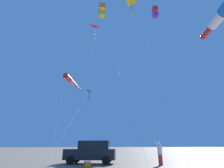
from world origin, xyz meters
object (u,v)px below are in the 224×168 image
parked_car (92,152)px  kite_delta_striped_overhead (95,26)px  cooler_box (87,164)px  kite_windsock_green_low_center (71,81)px  kite_windsock_red_high_left (223,13)px  kite_box_black_fish_shape (102,10)px  person_child_green_jacket (160,151)px  kite_delta_purple_drifting (89,91)px  kite_box_long_streamer_right (155,12)px

parked_car → kite_delta_striped_overhead: bearing=171.5°
cooler_box → kite_windsock_green_low_center: (-16.37, -0.94, 12.07)m
parked_car → kite_windsock_red_high_left: bearing=32.2°
cooler_box → kite_windsock_red_high_left: (7.22, 6.81, 8.85)m
cooler_box → kite_box_black_fish_shape: (-3.93, 1.65, 17.51)m
kite_box_black_fish_shape → kite_windsock_red_high_left: bearing=24.8°
parked_car → person_child_green_jacket: size_ratio=2.52×
kite_delta_purple_drifting → kite_delta_striped_overhead: kite_delta_striped_overhead is taller
cooler_box → kite_delta_striped_overhead: kite_delta_striped_overhead is taller
cooler_box → kite_windsock_red_high_left: size_ratio=0.07×
kite_windsock_red_high_left → kite_delta_purple_drifting: bearing=-162.2°
person_child_green_jacket → kite_windsock_red_high_left: 10.59m
kite_box_black_fish_shape → kite_windsock_red_high_left: 15.03m
parked_car → kite_delta_striped_overhead: kite_delta_striped_overhead is taller
kite_delta_striped_overhead → parked_car: bearing=-8.5°
kite_windsock_green_low_center → kite_box_black_fish_shape: (12.45, 2.59, 5.44)m
cooler_box → kite_windsock_green_low_center: size_ratio=0.03×
person_child_green_jacket → kite_windsock_red_high_left: (6.78, 1.18, 8.05)m
kite_box_long_streamer_right → kite_windsock_red_high_left: bearing=-8.9°
kite_box_long_streamer_right → person_child_green_jacket: bearing=-44.2°
kite_windsock_green_low_center → kite_box_long_streamer_right: (14.06, 9.24, 5.46)m
cooler_box → kite_delta_purple_drifting: (-9.74, 1.36, 8.42)m
person_child_green_jacket → kite_windsock_green_low_center: size_ratio=0.09×
kite_delta_striped_overhead → kite_box_long_streamer_right: bearing=37.1°
cooler_box → kite_windsock_green_low_center: bearing=-176.7°
cooler_box → kite_delta_purple_drifting: bearing=172.0°
kite_windsock_red_high_left → kite_box_long_streamer_right: 12.98m
parked_car → kite_delta_striped_overhead: 21.21m
person_child_green_jacket → kite_delta_purple_drifting: size_ratio=0.15×
person_child_green_jacket → cooler_box: bearing=-94.5°
kite_delta_purple_drifting → kite_windsock_red_high_left: bearing=17.8°
kite_windsock_green_low_center → kite_windsock_red_high_left: size_ratio=2.13×
kite_delta_purple_drifting → kite_delta_striped_overhead: size_ratio=0.58×
kite_delta_purple_drifting → kite_windsock_green_low_center: size_ratio=0.60×
kite_delta_purple_drifting → kite_box_black_fish_shape: bearing=2.9°
kite_windsock_green_low_center → kite_delta_striped_overhead: size_ratio=0.97×
cooler_box → kite_windsock_red_high_left: bearing=43.3°
kite_windsock_green_low_center → kite_box_long_streamer_right: size_ratio=1.10×
kite_windsock_green_low_center → kite_delta_striped_overhead: (5.64, 2.88, 8.17)m
kite_delta_purple_drifting → kite_box_long_streamer_right: size_ratio=0.66×
kite_box_black_fish_shape → kite_delta_striped_overhead: 7.34m
parked_car → kite_windsock_green_low_center: 18.01m
cooler_box → kite_delta_striped_overhead: (-10.74, 1.95, 20.23)m
person_child_green_jacket → kite_box_black_fish_shape: kite_box_black_fish_shape is taller
kite_box_black_fish_shape → kite_windsock_green_low_center: bearing=-168.3°
person_child_green_jacket → kite_box_black_fish_shape: 17.72m
kite_windsock_green_low_center → kite_box_black_fish_shape: size_ratio=1.09×
kite_windsock_green_low_center → kite_box_long_streamer_right: bearing=33.3°
kite_windsock_red_high_left → kite_box_black_fish_shape: bearing=-155.2°
kite_delta_purple_drifting → kite_delta_striped_overhead: 11.87m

